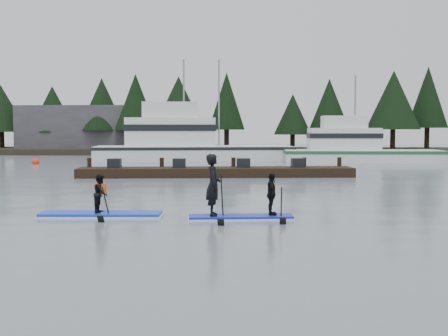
{
  "coord_description": "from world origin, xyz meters",
  "views": [
    {
      "loc": [
        0.86,
        -15.59,
        2.63
      ],
      "look_at": [
        0.0,
        6.0,
        1.1
      ],
      "focal_mm": 45.0,
      "sensor_mm": 36.0,
      "label": 1
    }
  ],
  "objects_px": {
    "floating_dock": "(216,172)",
    "fishing_boat_large": "(188,152)",
    "fishing_boat_medium": "(357,156)",
    "paddleboard_duo": "(235,195)",
    "paddleboard_solo": "(101,206)"
  },
  "relations": [
    {
      "from": "floating_dock",
      "to": "paddleboard_solo",
      "type": "relative_size",
      "value": 4.15
    },
    {
      "from": "floating_dock",
      "to": "paddleboard_duo",
      "type": "bearing_deg",
      "value": -89.35
    },
    {
      "from": "fishing_boat_large",
      "to": "paddleboard_duo",
      "type": "height_order",
      "value": "fishing_boat_large"
    },
    {
      "from": "paddleboard_duo",
      "to": "floating_dock",
      "type": "bearing_deg",
      "value": 89.64
    },
    {
      "from": "fishing_boat_large",
      "to": "floating_dock",
      "type": "relative_size",
      "value": 1.1
    },
    {
      "from": "paddleboard_solo",
      "to": "paddleboard_duo",
      "type": "bearing_deg",
      "value": -5.38
    },
    {
      "from": "floating_dock",
      "to": "fishing_boat_large",
      "type": "bearing_deg",
      "value": 96.82
    },
    {
      "from": "fishing_boat_large",
      "to": "fishing_boat_medium",
      "type": "bearing_deg",
      "value": -15.6
    },
    {
      "from": "fishing_boat_medium",
      "to": "paddleboard_duo",
      "type": "xyz_separation_m",
      "value": [
        -8.99,
        -27.94,
        0.2
      ]
    },
    {
      "from": "fishing_boat_large",
      "to": "paddleboard_solo",
      "type": "distance_m",
      "value": 29.67
    },
    {
      "from": "floating_dock",
      "to": "paddleboard_solo",
      "type": "distance_m",
      "value": 14.31
    },
    {
      "from": "floating_dock",
      "to": "paddleboard_solo",
      "type": "bearing_deg",
      "value": -105.44
    },
    {
      "from": "floating_dock",
      "to": "paddleboard_duo",
      "type": "distance_m",
      "value": 14.38
    },
    {
      "from": "fishing_boat_medium",
      "to": "floating_dock",
      "type": "relative_size",
      "value": 0.81
    },
    {
      "from": "fishing_boat_large",
      "to": "paddleboard_solo",
      "type": "relative_size",
      "value": 4.58
    }
  ]
}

